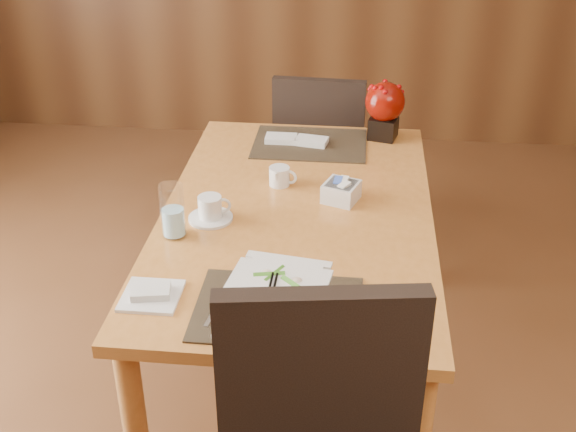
# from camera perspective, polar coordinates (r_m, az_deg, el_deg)

# --- Properties ---
(dining_table) EXTENTS (0.90, 1.50, 0.75)m
(dining_table) POSITION_cam_1_polar(r_m,az_deg,el_deg) (2.47, 0.72, -1.54)
(dining_table) COLOR #CC8038
(dining_table) RESTS_ON ground
(placemat_near) EXTENTS (0.45, 0.33, 0.01)m
(placemat_near) POSITION_cam_1_polar(r_m,az_deg,el_deg) (1.96, -0.76, -7.32)
(placemat_near) COLOR black
(placemat_near) RESTS_ON dining_table
(placemat_far) EXTENTS (0.45, 0.33, 0.01)m
(placemat_far) POSITION_cam_1_polar(r_m,az_deg,el_deg) (2.91, 1.74, 5.73)
(placemat_far) COLOR black
(placemat_far) RESTS_ON dining_table
(soup_setting) EXTENTS (0.32, 0.32, 0.11)m
(soup_setting) POSITION_cam_1_polar(r_m,az_deg,el_deg) (1.90, -0.79, -6.62)
(soup_setting) COLOR silver
(soup_setting) RESTS_ON dining_table
(coffee_cup) EXTENTS (0.15, 0.15, 0.08)m
(coffee_cup) POSITION_cam_1_polar(r_m,az_deg,el_deg) (2.36, -6.17, 0.49)
(coffee_cup) COLOR silver
(coffee_cup) RESTS_ON dining_table
(water_glass) EXTENTS (0.10, 0.10, 0.18)m
(water_glass) POSITION_cam_1_polar(r_m,az_deg,el_deg) (2.26, -9.10, 0.39)
(water_glass) COLOR silver
(water_glass) RESTS_ON dining_table
(creamer_jug) EXTENTS (0.12, 0.12, 0.07)m
(creamer_jug) POSITION_cam_1_polar(r_m,az_deg,el_deg) (2.57, -0.69, 3.17)
(creamer_jug) COLOR silver
(creamer_jug) RESTS_ON dining_table
(sugar_caddy) EXTENTS (0.14, 0.14, 0.07)m
(sugar_caddy) POSITION_cam_1_polar(r_m,az_deg,el_deg) (2.47, 4.22, 1.92)
(sugar_caddy) COLOR silver
(sugar_caddy) RESTS_ON dining_table
(berry_decor) EXTENTS (0.16, 0.16, 0.23)m
(berry_decor) POSITION_cam_1_polar(r_m,az_deg,el_deg) (2.95, 7.65, 8.54)
(berry_decor) COLOR black
(berry_decor) RESTS_ON dining_table
(napkins_far) EXTENTS (0.26, 0.12, 0.02)m
(napkins_far) POSITION_cam_1_polar(r_m,az_deg,el_deg) (2.90, 0.83, 6.03)
(napkins_far) COLOR silver
(napkins_far) RESTS_ON dining_table
(bread_plate) EXTENTS (0.16, 0.16, 0.01)m
(bread_plate) POSITION_cam_1_polar(r_m,az_deg,el_deg) (2.03, -10.74, -6.22)
(bread_plate) COLOR silver
(bread_plate) RESTS_ON dining_table
(far_chair) EXTENTS (0.45, 0.45, 0.91)m
(far_chair) POSITION_cam_1_polar(r_m,az_deg,el_deg) (3.40, 2.57, 4.96)
(far_chair) COLOR black
(far_chair) RESTS_ON ground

